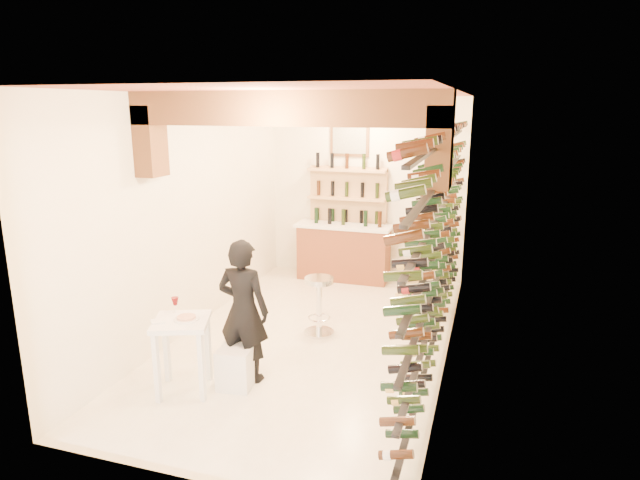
# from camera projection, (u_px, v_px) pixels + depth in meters

# --- Properties ---
(ground) EXTENTS (6.00, 6.00, 0.00)m
(ground) POSITION_uv_depth(u_px,v_px,m) (313.00, 339.00, 7.31)
(ground) COLOR white
(ground) RESTS_ON ground
(room_shell) EXTENTS (3.52, 6.02, 3.21)m
(room_shell) POSITION_uv_depth(u_px,v_px,m) (306.00, 174.00, 6.52)
(room_shell) COLOR white
(room_shell) RESTS_ON ground
(wine_rack) EXTENTS (0.32, 5.70, 2.56)m
(wine_rack) POSITION_uv_depth(u_px,v_px,m) (434.00, 235.00, 6.48)
(wine_rack) COLOR black
(wine_rack) RESTS_ON ground
(back_counter) EXTENTS (1.70, 0.62, 1.29)m
(back_counter) POSITION_uv_depth(u_px,v_px,m) (344.00, 250.00, 9.72)
(back_counter) COLOR brown
(back_counter) RESTS_ON ground
(back_shelving) EXTENTS (1.40, 0.31, 2.73)m
(back_shelving) POSITION_uv_depth(u_px,v_px,m) (348.00, 213.00, 9.79)
(back_shelving) COLOR tan
(back_shelving) RESTS_ON ground
(tasting_table) EXTENTS (0.74, 0.74, 1.01)m
(tasting_table) POSITION_uv_depth(u_px,v_px,m) (182.00, 333.00, 5.82)
(tasting_table) COLOR white
(tasting_table) RESTS_ON ground
(white_stool) EXTENTS (0.41, 0.41, 0.46)m
(white_stool) POSITION_uv_depth(u_px,v_px,m) (236.00, 367.00, 6.02)
(white_stool) COLOR white
(white_stool) RESTS_ON ground
(person) EXTENTS (0.61, 0.41, 1.65)m
(person) POSITION_uv_depth(u_px,v_px,m) (243.00, 311.00, 6.06)
(person) COLOR black
(person) RESTS_ON ground
(chrome_barstool) EXTENTS (0.41, 0.41, 0.80)m
(chrome_barstool) POSITION_uv_depth(u_px,v_px,m) (319.00, 301.00, 7.37)
(chrome_barstool) COLOR silver
(chrome_barstool) RESTS_ON ground
(crate_lower) EXTENTS (0.56, 0.48, 0.29)m
(crate_lower) POSITION_uv_depth(u_px,v_px,m) (414.00, 303.00, 8.23)
(crate_lower) COLOR tan
(crate_lower) RESTS_ON ground
(crate_upper) EXTENTS (0.52, 0.45, 0.26)m
(crate_upper) POSITION_uv_depth(u_px,v_px,m) (415.00, 286.00, 8.17)
(crate_upper) COLOR tan
(crate_upper) RESTS_ON crate_lower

